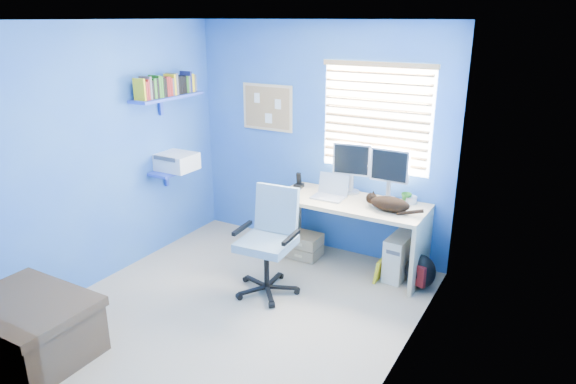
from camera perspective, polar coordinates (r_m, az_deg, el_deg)
The scene contains 23 objects.
floor at distance 4.84m, azimuth -5.50°, elevation -12.63°, with size 3.00×3.20×0.00m, color tan.
ceiling at distance 4.13m, azimuth -6.64°, elevation 18.47°, with size 3.00×3.20×0.00m, color white.
wall_back at distance 5.65m, azimuth 3.48°, elevation 5.84°, with size 3.00×0.01×2.50m, color blue.
wall_front at distance 3.25m, azimuth -22.69°, elevation -5.75°, with size 3.00×0.01×2.50m, color blue.
wall_left at distance 5.31m, azimuth -19.35°, elevation 3.95°, with size 0.01×3.20×2.50m, color blue.
wall_right at distance 3.69m, azimuth 13.32°, elevation -1.80°, with size 0.01×3.20×2.50m, color blue.
desk at distance 5.41m, azimuth 6.84°, elevation -4.68°, with size 1.55×0.65×0.74m, color tan.
laptop at distance 5.30m, azimuth 4.57°, elevation 0.45°, with size 0.33×0.26×0.22m, color silver.
monitor_left at distance 5.45m, azimuth 7.12°, elevation 2.63°, with size 0.40×0.12×0.54m, color silver.
monitor_right at distance 5.28m, azimuth 11.22°, elevation 1.90°, with size 0.40×0.12×0.54m, color silver.
phone at distance 5.62m, azimuth 1.21°, elevation 1.32°, with size 0.09×0.11×0.17m, color black.
mug at distance 5.30m, azimuth 13.01°, elevation -0.67°, with size 0.10×0.09×0.10m, color #1E631A.
cd_spindle at distance 5.31m, azimuth 13.44°, elevation -0.84°, with size 0.13×0.13×0.07m, color silver.
cat at distance 5.05m, azimuth 11.25°, elevation -1.30°, with size 0.39×0.20×0.14m, color black.
tower_pc at distance 5.35m, azimuth 12.26°, elevation -6.99°, with size 0.19×0.44×0.45m, color beige.
drawer_boxes at distance 5.68m, azimuth 1.84°, elevation -5.94°, with size 0.35×0.28×0.27m, color tan.
yellow_book at distance 5.26m, azimuth 10.04°, elevation -8.57°, with size 0.03×0.17×0.24m, color yellow.
backpack at distance 5.21m, azimuth 14.50°, elevation -8.54°, with size 0.30×0.23×0.35m, color black.
bed_corner at distance 4.59m, azimuth -26.88°, elevation -13.28°, with size 0.98×0.70×0.47m, color #4E3724.
office_chair at distance 4.93m, azimuth -2.13°, elevation -6.93°, with size 0.63×0.63×1.01m.
window_blinds at distance 5.31m, azimuth 9.74°, elevation 8.07°, with size 1.15×0.05×1.10m.
corkboard at distance 5.88m, azimuth -2.31°, elevation 9.37°, with size 0.64×0.02×0.52m.
wall_shelves at distance 5.67m, azimuth -12.89°, elevation 7.36°, with size 0.42×0.90×1.05m.
Camera 1 is at (2.43, -3.34, 2.52)m, focal length 32.00 mm.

